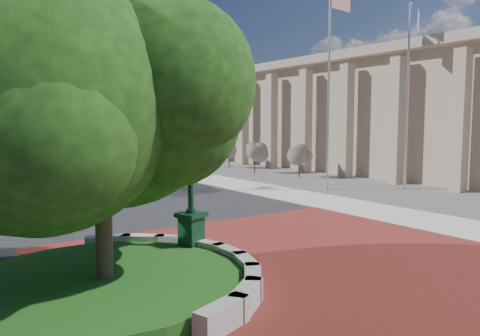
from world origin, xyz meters
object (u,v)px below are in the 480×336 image
flagpole_b (407,95)px  street_lamp_near (81,96)px  flagpole_a (329,84)px  post_clock (191,168)px  parked_car (63,154)px

flagpole_b → street_lamp_near: flagpole_b is taller
flagpole_a → post_clock: bearing=-149.8°
post_clock → street_lamp_near: street_lamp_near is taller
post_clock → parked_car: bearing=81.6°
parked_car → flagpole_b: size_ratio=0.48×
street_lamp_near → flagpole_b: bearing=-64.0°
street_lamp_near → parked_car: bearing=92.1°
post_clock → flagpole_a: size_ratio=0.40×
post_clock → flagpole_a: flagpole_a is taller
flagpole_a → street_lamp_near: (-7.36, 20.63, 0.11)m
parked_car → flagpole_a: 27.80m
parked_car → flagpole_b: (11.35, -28.54, 4.39)m
parked_car → flagpole_a: bearing=-91.1°
post_clock → parked_car: post_clock is taller
parked_car → flagpole_b: 31.02m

